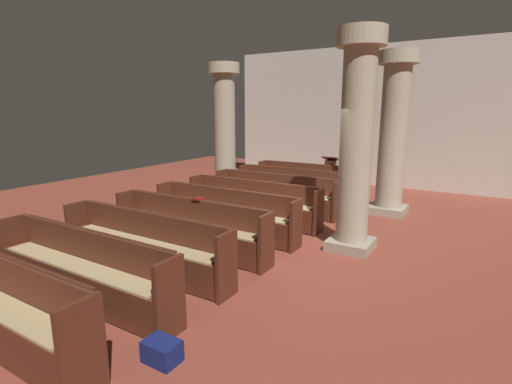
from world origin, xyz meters
The scene contains 16 objects.
ground_plane centered at (0.00, 0.00, 0.00)m, with size 19.20×19.20×0.00m, color brown.
back_wall centered at (0.00, 6.08, 2.25)m, with size 10.00×0.16×4.50m, color beige.
pew_row_0 centered at (-1.08, 3.42, 0.50)m, with size 3.23×0.46×0.92m.
pew_row_1 centered at (-1.08, 2.36, 0.50)m, with size 3.23×0.46×0.92m.
pew_row_2 centered at (-1.08, 1.30, 0.50)m, with size 3.23×0.47×0.92m.
pew_row_3 centered at (-1.08, 0.24, 0.50)m, with size 3.23×0.46×0.92m.
pew_row_4 centered at (-1.08, -0.82, 0.50)m, with size 3.23×0.46×0.92m.
pew_row_5 centered at (-1.08, -1.88, 0.50)m, with size 3.23×0.47×0.92m.
pew_row_6 centered at (-1.08, -2.94, 0.50)m, with size 3.23×0.46×0.92m.
pew_row_7 centered at (-1.08, -4.00, 0.50)m, with size 3.23×0.46×0.92m.
pillar_aisle_side centered at (1.34, 2.64, 1.97)m, with size 0.90×0.90×3.79m.
pillar_far_side centered at (-3.44, 2.50, 1.97)m, with size 0.90×0.90×3.79m.
pillar_aisle_rear centered at (1.34, -0.26, 1.97)m, with size 0.81×0.81×3.79m.
lectern centered at (-0.83, 4.42, 0.45)m, with size 0.48×0.45×1.08m.
hymn_book centered at (-1.00, -1.68, 0.94)m, with size 0.17×0.19×0.03m, color maroon.
kneeler_box_navy centered at (0.72, -4.37, 0.11)m, with size 0.36×0.26×0.22m, color navy.
Camera 1 is at (3.30, -6.79, 2.49)m, focal length 26.82 mm.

